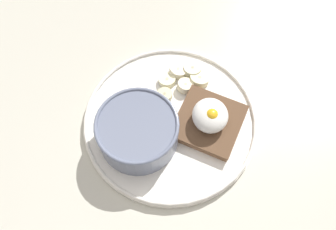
{
  "coord_description": "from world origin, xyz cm",
  "views": [
    {
      "loc": [
        27.74,
        0.37,
        59.45
      ],
      "look_at": [
        0.0,
        0.0,
        5.0
      ],
      "focal_mm": 40.0,
      "sensor_mm": 36.0,
      "label": 1
    }
  ],
  "objects": [
    {
      "name": "banana_slice_back",
      "position": [
        -7.64,
        -0.64,
        3.56
      ],
      "size": [
        3.52,
        3.44,
        1.28
      ],
      "color": "#F4ECBB",
      "rests_on": "plate"
    },
    {
      "name": "banana_slice_inner",
      "position": [
        -6.4,
        2.57,
        3.76
      ],
      "size": [
        4.01,
        3.98,
        1.72
      ],
      "color": "#F7E8BC",
      "rests_on": "plate"
    },
    {
      "name": "oatmeal_bowl",
      "position": [
        3.34,
        -5.12,
        5.8
      ],
      "size": [
        13.12,
        13.12,
        5.53
      ],
      "color": "slate",
      "rests_on": "plate"
    },
    {
      "name": "ground_plane",
      "position": [
        0.0,
        0.0,
        1.0
      ],
      "size": [
        120.0,
        120.0,
        2.0
      ],
      "primitive_type": "cube",
      "color": "beige",
      "rests_on": "ground"
    },
    {
      "name": "banana_slice_right",
      "position": [
        -9.81,
        3.87,
        3.77
      ],
      "size": [
        3.46,
        3.33,
        1.71
      ],
      "color": "beige",
      "rests_on": "plate"
    },
    {
      "name": "toast_slice",
      "position": [
        0.63,
        6.38,
        3.87
      ],
      "size": [
        13.68,
        13.68,
        1.56
      ],
      "color": "brown",
      "rests_on": "plate"
    },
    {
      "name": "poached_egg",
      "position": [
        0.67,
        6.39,
        6.34
      ],
      "size": [
        6.18,
        5.8,
        3.77
      ],
      "color": "white",
      "rests_on": "toast_slice"
    },
    {
      "name": "plate",
      "position": [
        0.0,
        0.0,
        2.8
      ],
      "size": [
        29.21,
        29.21,
        1.6
      ],
      "color": "white",
      "rests_on": "ground_plane"
    },
    {
      "name": "banana_slice_left",
      "position": [
        -7.85,
        5.07,
        3.76
      ],
      "size": [
        4.86,
        4.8,
        1.86
      ],
      "color": "#EDEBB7",
      "rests_on": "plate"
    },
    {
      "name": "banana_slice_front",
      "position": [
        -9.59,
        1.3,
        3.76
      ],
      "size": [
        4.29,
        4.37,
        1.8
      ],
      "color": "#F6EBC7",
      "rests_on": "plate"
    },
    {
      "name": "banana_slice_outer",
      "position": [
        -4.67,
        -1.02,
        3.51
      ],
      "size": [
        2.81,
        2.86,
        1.09
      ],
      "color": "beige",
      "rests_on": "plate"
    }
  ]
}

